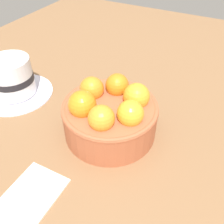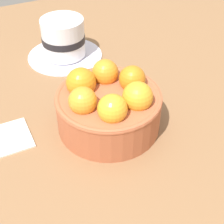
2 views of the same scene
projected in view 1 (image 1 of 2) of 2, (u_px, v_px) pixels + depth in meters
The scene contains 4 objects.
ground_plane at pixel (110, 140), 48.64cm from camera, with size 140.06×114.45×4.59cm, color brown.
terracotta_bowl at pixel (110, 114), 44.29cm from camera, with size 16.97×16.97×9.91cm.
coffee_cup at pixel (13, 79), 53.81cm from camera, with size 16.01×16.01×8.60cm.
folded_napkin at pixel (24, 203), 35.73cm from camera, with size 12.67×7.42×0.60cm, color white.
Camera 1 is at (29.44, 15.81, 33.47)cm, focal length 39.94 mm.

